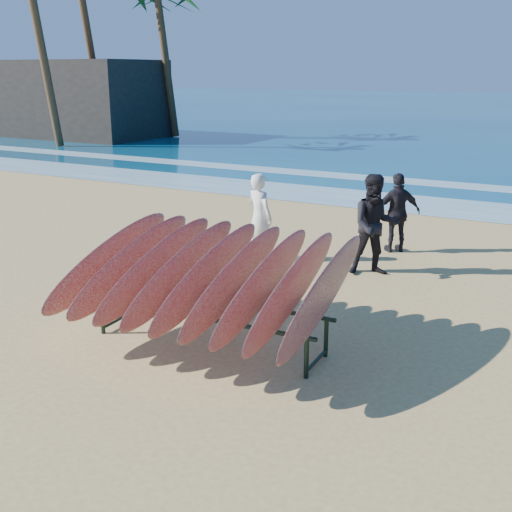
{
  "coord_description": "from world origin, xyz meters",
  "views": [
    {
      "loc": [
        4.13,
        -6.69,
        3.44
      ],
      "look_at": [
        0.0,
        0.8,
        0.95
      ],
      "focal_mm": 45.0,
      "sensor_mm": 36.0,
      "label": 1
    }
  ],
  "objects_px": {
    "surfboard_rack": "(208,276)",
    "person_dark_b": "(398,213)",
    "person_dark_a": "(375,225)",
    "palm_mid": "(164,1)",
    "building": "(77,99)",
    "person_white": "(260,217)"
  },
  "relations": [
    {
      "from": "person_white",
      "to": "building",
      "type": "relative_size",
      "value": 0.19
    },
    {
      "from": "person_dark_a",
      "to": "person_dark_b",
      "type": "xyz_separation_m",
      "value": [
        -0.09,
        1.62,
        -0.1
      ]
    },
    {
      "from": "person_dark_a",
      "to": "person_dark_b",
      "type": "height_order",
      "value": "person_dark_a"
    },
    {
      "from": "building",
      "to": "palm_mid",
      "type": "relative_size",
      "value": 1.17
    },
    {
      "from": "person_dark_a",
      "to": "palm_mid",
      "type": "relative_size",
      "value": 0.23
    },
    {
      "from": "person_white",
      "to": "building",
      "type": "xyz_separation_m",
      "value": [
        -19.58,
        15.74,
        1.14
      ]
    },
    {
      "from": "person_dark_b",
      "to": "palm_mid",
      "type": "height_order",
      "value": "palm_mid"
    },
    {
      "from": "building",
      "to": "palm_mid",
      "type": "bearing_deg",
      "value": 20.21
    },
    {
      "from": "surfboard_rack",
      "to": "palm_mid",
      "type": "height_order",
      "value": "palm_mid"
    },
    {
      "from": "person_dark_b",
      "to": "building",
      "type": "height_order",
      "value": "building"
    },
    {
      "from": "person_dark_a",
      "to": "person_dark_b",
      "type": "distance_m",
      "value": 1.62
    },
    {
      "from": "person_dark_b",
      "to": "building",
      "type": "relative_size",
      "value": 0.18
    },
    {
      "from": "person_white",
      "to": "building",
      "type": "bearing_deg",
      "value": -18.83
    },
    {
      "from": "person_dark_b",
      "to": "person_white",
      "type": "bearing_deg",
      "value": 2.39
    },
    {
      "from": "palm_mid",
      "to": "building",
      "type": "bearing_deg",
      "value": -159.79
    },
    {
      "from": "person_dark_a",
      "to": "building",
      "type": "xyz_separation_m",
      "value": [
        -21.73,
        15.56,
        1.08
      ]
    },
    {
      "from": "person_dark_a",
      "to": "person_white",
      "type": "bearing_deg",
      "value": 154.76
    },
    {
      "from": "surfboard_rack",
      "to": "person_white",
      "type": "bearing_deg",
      "value": 106.52
    },
    {
      "from": "surfboard_rack",
      "to": "palm_mid",
      "type": "relative_size",
      "value": 0.44
    },
    {
      "from": "surfboard_rack",
      "to": "person_dark_b",
      "type": "xyz_separation_m",
      "value": [
        0.78,
        5.52,
        -0.17
      ]
    },
    {
      "from": "person_dark_a",
      "to": "building",
      "type": "relative_size",
      "value": 0.2
    },
    {
      "from": "person_dark_b",
      "to": "surfboard_rack",
      "type": "bearing_deg",
      "value": 43.34
    }
  ]
}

